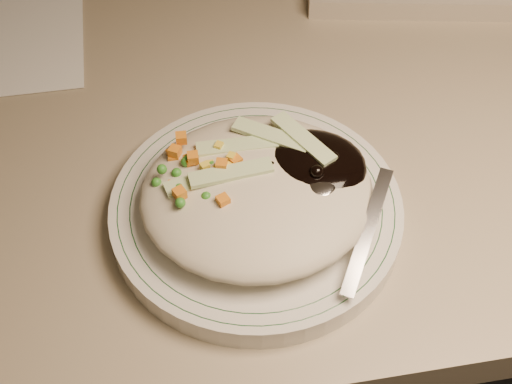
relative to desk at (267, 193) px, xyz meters
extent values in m
cube|color=gray|center=(0.00, 0.00, 0.18)|extent=(1.40, 0.70, 0.04)
cylinder|color=silver|center=(-0.05, -0.19, 0.21)|extent=(0.25, 0.25, 0.02)
torus|color=#144723|center=(-0.05, -0.19, 0.22)|extent=(0.23, 0.23, 0.00)
torus|color=#144723|center=(-0.05, -0.19, 0.22)|extent=(0.21, 0.21, 0.00)
ellipsoid|color=#B8AE95|center=(-0.05, -0.19, 0.24)|extent=(0.19, 0.18, 0.04)
ellipsoid|color=black|center=(0.00, -0.18, 0.25)|extent=(0.10, 0.09, 0.03)
ellipsoid|color=orange|center=(-0.09, -0.17, 0.24)|extent=(0.08, 0.08, 0.02)
sphere|color=black|center=(-0.03, -0.18, 0.25)|extent=(0.01, 0.01, 0.01)
sphere|color=black|center=(0.00, -0.17, 0.25)|extent=(0.01, 0.01, 0.01)
sphere|color=black|center=(0.02, -0.18, 0.26)|extent=(0.01, 0.01, 0.01)
sphere|color=black|center=(0.01, -0.17, 0.25)|extent=(0.01, 0.01, 0.01)
sphere|color=black|center=(0.00, -0.20, 0.26)|extent=(0.01, 0.01, 0.01)
sphere|color=black|center=(-0.01, -0.18, 0.25)|extent=(0.01, 0.01, 0.01)
sphere|color=black|center=(0.01, -0.17, 0.25)|extent=(0.01, 0.01, 0.01)
cube|color=orange|center=(-0.09, -0.17, 0.26)|extent=(0.01, 0.01, 0.01)
cube|color=orange|center=(-0.08, -0.19, 0.25)|extent=(0.01, 0.01, 0.01)
cube|color=orange|center=(-0.11, -0.15, 0.26)|extent=(0.01, 0.01, 0.01)
cube|color=orange|center=(-0.07, -0.18, 0.26)|extent=(0.01, 0.01, 0.01)
cube|color=orange|center=(-0.08, -0.18, 0.26)|extent=(0.01, 0.01, 0.01)
cube|color=orange|center=(-0.11, -0.15, 0.25)|extent=(0.01, 0.01, 0.01)
cube|color=orange|center=(-0.10, -0.16, 0.26)|extent=(0.01, 0.01, 0.01)
cube|color=orange|center=(-0.08, -0.19, 0.26)|extent=(0.01, 0.01, 0.01)
cube|color=orange|center=(-0.06, -0.17, 0.26)|extent=(0.01, 0.01, 0.01)
cube|color=orange|center=(-0.10, -0.14, 0.26)|extent=(0.01, 0.01, 0.01)
cube|color=orange|center=(-0.11, -0.20, 0.26)|extent=(0.01, 0.01, 0.01)
cube|color=orange|center=(-0.08, -0.21, 0.26)|extent=(0.01, 0.01, 0.01)
cube|color=orange|center=(-0.11, -0.19, 0.25)|extent=(0.01, 0.01, 0.01)
cube|color=orange|center=(-0.11, -0.15, 0.25)|extent=(0.01, 0.01, 0.01)
sphere|color=#388C28|center=(-0.08, -0.18, 0.25)|extent=(0.01, 0.01, 0.01)
sphere|color=#388C28|center=(-0.11, -0.21, 0.26)|extent=(0.01, 0.01, 0.01)
sphere|color=#388C28|center=(-0.11, -0.17, 0.26)|extent=(0.01, 0.01, 0.01)
sphere|color=#388C28|center=(-0.12, -0.17, 0.26)|extent=(0.01, 0.01, 0.01)
sphere|color=#388C28|center=(-0.08, -0.17, 0.25)|extent=(0.01, 0.01, 0.01)
sphere|color=#388C28|center=(-0.07, -0.20, 0.25)|extent=(0.01, 0.01, 0.01)
sphere|color=#388C28|center=(-0.09, -0.18, 0.25)|extent=(0.01, 0.01, 0.01)
sphere|color=#388C28|center=(-0.10, -0.20, 0.25)|extent=(0.01, 0.01, 0.01)
sphere|color=#388C28|center=(-0.13, -0.18, 0.25)|extent=(0.01, 0.01, 0.01)
sphere|color=#388C28|center=(-0.10, -0.16, 0.26)|extent=(0.01, 0.01, 0.01)
sphere|color=#388C28|center=(-0.10, -0.17, 0.26)|extent=(0.01, 0.01, 0.01)
sphere|color=#388C28|center=(-0.11, -0.19, 0.25)|extent=(0.01, 0.01, 0.01)
sphere|color=#388C28|center=(-0.09, -0.20, 0.26)|extent=(0.01, 0.01, 0.01)
sphere|color=#388C28|center=(-0.06, -0.15, 0.25)|extent=(0.01, 0.01, 0.01)
cube|color=yellow|center=(-0.08, -0.17, 0.25)|extent=(0.01, 0.01, 0.01)
cube|color=yellow|center=(-0.07, -0.18, 0.26)|extent=(0.01, 0.01, 0.01)
cube|color=yellow|center=(-0.09, -0.17, 0.25)|extent=(0.01, 0.01, 0.01)
cube|color=yellow|center=(-0.09, -0.18, 0.26)|extent=(0.01, 0.01, 0.01)
cube|color=yellow|center=(-0.09, -0.18, 0.25)|extent=(0.01, 0.01, 0.01)
cube|color=yellow|center=(-0.06, -0.17, 0.26)|extent=(0.01, 0.01, 0.01)
cube|color=yellow|center=(-0.07, -0.15, 0.26)|extent=(0.01, 0.01, 0.01)
cube|color=yellow|center=(-0.08, -0.18, 0.25)|extent=(0.01, 0.01, 0.01)
cube|color=#B2D18C|center=(-0.06, -0.15, 0.26)|extent=(0.07, 0.02, 0.00)
cube|color=#B2D18C|center=(-0.03, -0.15, 0.26)|extent=(0.06, 0.05, 0.00)
cube|color=#B2D18C|center=(-0.09, -0.18, 0.26)|extent=(0.07, 0.03, 0.00)
cube|color=#B2D18C|center=(0.00, -0.16, 0.26)|extent=(0.05, 0.07, 0.00)
cube|color=#B2D18C|center=(-0.04, -0.20, 0.25)|extent=(0.07, 0.03, 0.00)
cube|color=#B2D18C|center=(-0.07, -0.19, 0.26)|extent=(0.07, 0.02, 0.00)
ellipsoid|color=silver|center=(0.00, -0.20, 0.25)|extent=(0.05, 0.06, 0.01)
cube|color=silver|center=(0.03, -0.25, 0.24)|extent=(0.07, 0.10, 0.03)
camera|label=1|loc=(-0.11, -0.56, 0.69)|focal=50.00mm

